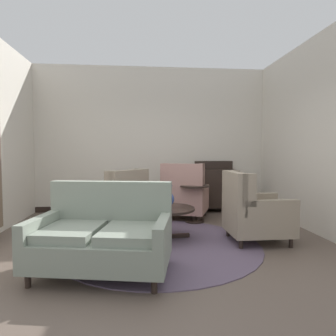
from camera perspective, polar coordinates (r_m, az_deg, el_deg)
ground at (r=4.08m, az=-1.47°, el=-15.96°), size 7.94×7.94×0.00m
wall_back at (r=6.69m, az=-3.17°, el=5.56°), size 5.36×0.08×3.22m
wall_right at (r=5.50m, az=26.10°, el=5.73°), size 0.08×3.97×3.22m
baseboard_back at (r=6.75m, az=-3.11°, el=-7.69°), size 5.20×0.03×0.12m
area_rug at (r=4.36m, az=-1.75°, el=-14.59°), size 2.88×2.88×0.01m
coffee_table at (r=4.52m, az=-0.31°, el=-8.82°), size 0.86×0.86×0.49m
porcelain_vase at (r=4.44m, az=-0.06°, el=-5.87°), size 0.20×0.20×0.35m
settee at (r=3.41m, az=-12.43°, el=-12.84°), size 1.60×1.16×0.98m
armchair_beside_settee at (r=5.84m, az=3.29°, el=-5.49°), size 1.07×1.10×1.11m
armchair_near_sideboard at (r=5.36m, az=-9.40°, el=-6.60°), size 1.20×1.20×1.02m
armchair_foreground_right at (r=4.55m, az=16.11°, el=-8.30°), size 0.88×0.75×1.04m
side_table at (r=5.57m, az=5.17°, el=-6.18°), size 0.55×0.55×0.71m
sideboard at (r=6.64m, az=9.16°, el=-3.82°), size 0.88×0.37×1.12m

